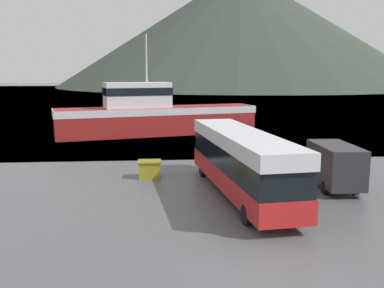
{
  "coord_description": "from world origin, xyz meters",
  "views": [
    {
      "loc": [
        -3.39,
        -12.61,
        6.49
      ],
      "look_at": [
        -1.28,
        13.98,
        2.0
      ],
      "focal_mm": 40.0,
      "sensor_mm": 36.0,
      "label": 1
    }
  ],
  "objects_px": {
    "delivery_van": "(331,164)",
    "fishing_boat": "(154,114)",
    "tour_bus": "(241,160)",
    "storage_bin": "(150,169)"
  },
  "relations": [
    {
      "from": "tour_bus",
      "to": "storage_bin",
      "type": "xyz_separation_m",
      "value": [
        -4.9,
        4.13,
        -1.36
      ]
    },
    {
      "from": "delivery_van",
      "to": "storage_bin",
      "type": "bearing_deg",
      "value": 166.55
    },
    {
      "from": "storage_bin",
      "to": "tour_bus",
      "type": "bearing_deg",
      "value": -40.11
    },
    {
      "from": "tour_bus",
      "to": "fishing_boat",
      "type": "height_order",
      "value": "fishing_boat"
    },
    {
      "from": "fishing_boat",
      "to": "tour_bus",
      "type": "bearing_deg",
      "value": -3.21
    },
    {
      "from": "delivery_van",
      "to": "fishing_boat",
      "type": "height_order",
      "value": "fishing_boat"
    },
    {
      "from": "tour_bus",
      "to": "delivery_van",
      "type": "relative_size",
      "value": 2.07
    },
    {
      "from": "delivery_van",
      "to": "fishing_boat",
      "type": "relative_size",
      "value": 0.29
    },
    {
      "from": "tour_bus",
      "to": "storage_bin",
      "type": "height_order",
      "value": "tour_bus"
    },
    {
      "from": "delivery_van",
      "to": "storage_bin",
      "type": "relative_size",
      "value": 4.36
    }
  ]
}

